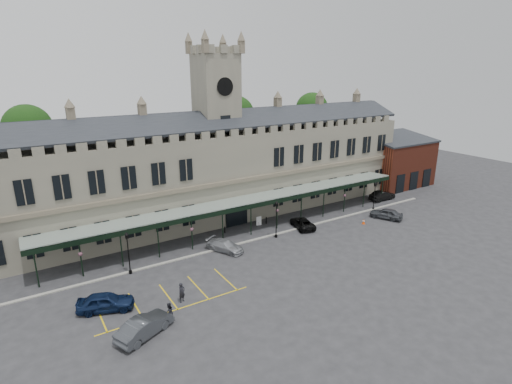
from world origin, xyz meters
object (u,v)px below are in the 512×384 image
lamp_post_mid (276,216)px  clock_tower (217,123)px  person_b (169,312)px  person_a (182,293)px  car_right_b (382,196)px  sign_board (259,221)px  car_left_b (145,326)px  lamp_post_left (128,249)px  car_right_a (386,214)px  lamp_post_right (375,193)px  station_building (219,171)px  car_van (302,223)px  car_left_a (106,302)px  traffic_cone (364,222)px  car_taxi (225,246)px

lamp_post_mid → clock_tower: bearing=101.2°
lamp_post_mid → person_b: 19.89m
clock_tower → person_a: clock_tower is taller
car_right_b → sign_board: bearing=86.1°
lamp_post_mid → car_left_b: size_ratio=0.98×
lamp_post_left → car_right_a: 34.98m
person_a → person_b: 2.90m
lamp_post_right → car_right_b: lamp_post_right is taller
person_b → lamp_post_mid: bearing=-178.0°
station_building → car_van: (7.00, -10.31, -5.83)m
station_building → clock_tower: 6.64m
lamp_post_right → car_van: (-13.40, 0.08, -1.88)m
car_van → car_right_b: size_ratio=1.01×
sign_board → car_van: 5.82m
clock_tower → car_left_a: (-19.34, -16.20, -12.30)m
car_left_b → person_a: person_a is taller
station_building → clock_tower: clock_tower is taller
car_left_b → car_van: car_left_b is taller
car_van → sign_board: bearing=-25.9°
station_building → traffic_cone: (14.84, -13.74, -6.14)m
person_a → sign_board: bearing=15.6°
station_building → car_taxi: bearing=-114.1°
car_taxi → person_a: (-8.20, -7.21, 0.28)m
clock_tower → car_taxi: 17.52m
car_right_b → person_a: bearing=104.9°
car_van → person_b: bearing=38.6°
sign_board → car_right_b: bearing=4.4°
clock_tower → car_van: clock_tower is taller
traffic_cone → car_right_b: 11.68m
station_building → car_left_a: bearing=-140.2°
clock_tower → sign_board: size_ratio=19.76×
clock_tower → traffic_cone: 23.97m
lamp_post_mid → person_a: 17.17m
sign_board → car_right_b: size_ratio=0.28×
car_right_a → person_b: person_b is taller
car_right_a → clock_tower: bearing=-61.8°
car_right_a → person_b: (-34.19, -6.55, 0.08)m
sign_board → car_taxi: bearing=-140.5°
car_taxi → car_right_b: bearing=-21.6°
clock_tower → lamp_post_mid: (2.22, -11.18, -10.26)m
lamp_post_left → sign_board: (18.30, 4.07, -2.13)m
lamp_post_left → car_left_b: lamp_post_left is taller
car_right_b → person_a: 39.59m
lamp_post_right → car_right_a: size_ratio=0.96×
car_left_b → station_building: bearing=-64.4°
station_building → car_right_a: size_ratio=13.58×
lamp_post_left → person_a: size_ratio=2.46×
car_right_a → lamp_post_left: bearing=-30.7°
clock_tower → person_a: 25.77m
lamp_post_mid → car_left_b: (-19.72, -10.23, -2.05)m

